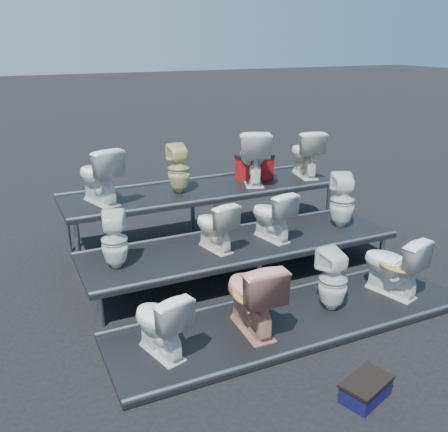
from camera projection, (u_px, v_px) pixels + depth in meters
name	position (u px, v px, depth m)	size (l,w,h in m)	color
ground	(241.00, 275.00, 6.74)	(80.00, 80.00, 0.00)	black
tier_front	(293.00, 320.00, 5.62)	(4.20, 1.20, 0.06)	black
tier_mid	(242.00, 260.00, 6.66)	(4.20, 1.20, 0.46)	black
tier_back	(204.00, 216.00, 7.70)	(4.20, 1.20, 0.86)	black
toilet_0	(160.00, 322.00, 4.87)	(0.39, 0.69, 0.70)	white
toilet_1	(252.00, 294.00, 5.25)	(0.47, 0.82, 0.84)	tan
toilet_2	(333.00, 280.00, 5.69)	(0.33, 0.34, 0.73)	white
toilet_3	(393.00, 264.00, 6.03)	(0.43, 0.75, 0.76)	white
toilet_4	(114.00, 240.00, 5.81)	(0.31, 0.32, 0.69)	white
toilet_5	(215.00, 225.00, 6.32)	(0.36, 0.64, 0.65)	white
toilet_6	(272.00, 215.00, 6.64)	(0.38, 0.67, 0.68)	white
toilet_7	(342.00, 200.00, 7.08)	(0.35, 0.35, 0.77)	white
toilet_8	(99.00, 175.00, 6.81)	(0.44, 0.77, 0.79)	white
toilet_9	(179.00, 169.00, 7.28)	(0.32, 0.33, 0.72)	#D1CA8A
toilet_10	(253.00, 156.00, 7.74)	(0.47, 0.83, 0.85)	white
toilet_11	(305.00, 153.00, 8.14)	(0.43, 0.76, 0.77)	white
red_crate	(254.00, 169.00, 8.02)	(0.49, 0.39, 0.35)	maroon
step_stool	(366.00, 390.00, 4.42)	(0.45, 0.27, 0.16)	black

